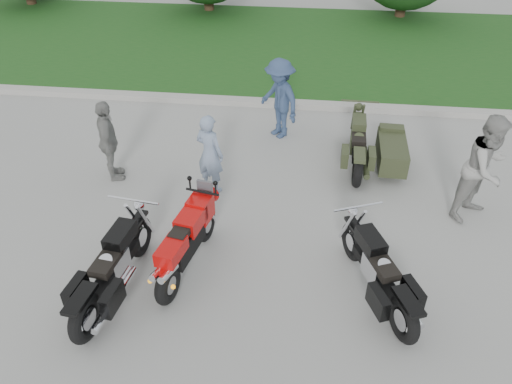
# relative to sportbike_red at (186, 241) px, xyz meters

# --- Properties ---
(ground) EXTENTS (80.00, 80.00, 0.00)m
(ground) POSITION_rel_sportbike_red_xyz_m (0.75, -0.15, -0.56)
(ground) COLOR #9E9E98
(ground) RESTS_ON ground
(curb) EXTENTS (60.00, 0.30, 0.15)m
(curb) POSITION_rel_sportbike_red_xyz_m (0.75, 5.85, -0.49)
(curb) COLOR #A19E97
(curb) RESTS_ON ground
(grass_strip) EXTENTS (60.00, 8.00, 0.14)m
(grass_strip) POSITION_rel_sportbike_red_xyz_m (0.75, 10.00, -0.49)
(grass_strip) COLOR #25501B
(grass_strip) RESTS_ON ground
(sportbike_red) EXTENTS (0.63, 2.01, 0.96)m
(sportbike_red) POSITION_rel_sportbike_red_xyz_m (0.00, 0.00, 0.00)
(sportbike_red) COLOR black
(sportbike_red) RESTS_ON ground
(cruiser_left) EXTENTS (0.52, 2.38, 0.92)m
(cruiser_left) POSITION_rel_sportbike_red_xyz_m (-0.94, -0.66, -0.10)
(cruiser_left) COLOR black
(cruiser_left) RESTS_ON ground
(cruiser_right) EXTENTS (1.02, 2.16, 0.87)m
(cruiser_right) POSITION_rel_sportbike_red_xyz_m (2.87, -0.27, -0.12)
(cruiser_right) COLOR black
(cruiser_right) RESTS_ON ground
(cruiser_sidecar) EXTENTS (1.14, 2.25, 0.87)m
(cruiser_sidecar) POSITION_rel_sportbike_red_xyz_m (3.13, 3.30, -0.16)
(cruiser_sidecar) COLOR black
(cruiser_sidecar) RESTS_ON ground
(person_stripe) EXTENTS (0.68, 0.59, 1.56)m
(person_stripe) POSITION_rel_sportbike_red_xyz_m (-0.04, 2.17, 0.22)
(person_stripe) COLOR #7C8EA8
(person_stripe) RESTS_ON ground
(person_grey) EXTENTS (1.19, 1.18, 1.93)m
(person_grey) POSITION_rel_sportbike_red_xyz_m (4.74, 1.95, 0.40)
(person_grey) COLOR #999893
(person_grey) RESTS_ON ground
(person_denim) EXTENTS (1.26, 1.29, 1.78)m
(person_denim) POSITION_rel_sportbike_red_xyz_m (1.06, 4.40, 0.32)
(person_denim) COLOR navy
(person_denim) RESTS_ON ground
(person_back) EXTENTS (0.72, 1.03, 1.63)m
(person_back) POSITION_rel_sportbike_red_xyz_m (-2.01, 2.33, 0.25)
(person_back) COLOR gray
(person_back) RESTS_ON ground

